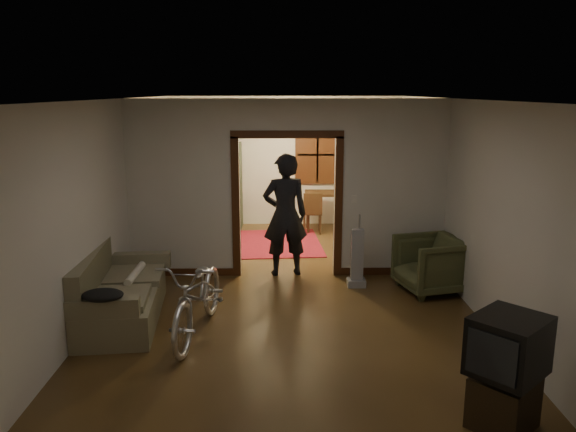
{
  "coord_description": "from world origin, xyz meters",
  "views": [
    {
      "loc": [
        -0.1,
        -7.95,
        2.92
      ],
      "look_at": [
        0.0,
        -0.3,
        1.2
      ],
      "focal_mm": 35.0,
      "sensor_mm": 36.0,
      "label": 1
    }
  ],
  "objects_px": {
    "armchair": "(431,264)",
    "locker": "(220,186)",
    "sofa": "(122,286)",
    "desk": "(331,212)",
    "person": "(285,215)",
    "bicycle": "(199,295)"
  },
  "relations": [
    {
      "from": "armchair",
      "to": "desk",
      "type": "xyz_separation_m",
      "value": [
        -1.14,
        3.71,
        -0.0
      ]
    },
    {
      "from": "armchair",
      "to": "locker",
      "type": "relative_size",
      "value": 0.49
    },
    {
      "from": "bicycle",
      "to": "desk",
      "type": "bearing_deg",
      "value": 75.74
    },
    {
      "from": "sofa",
      "to": "desk",
      "type": "relative_size",
      "value": 1.8
    },
    {
      "from": "desk",
      "to": "bicycle",
      "type": "bearing_deg",
      "value": -96.25
    },
    {
      "from": "armchair",
      "to": "locker",
      "type": "xyz_separation_m",
      "value": [
        -3.52,
        4.01,
        0.51
      ]
    },
    {
      "from": "sofa",
      "to": "locker",
      "type": "xyz_separation_m",
      "value": [
        0.74,
        5.03,
        0.46
      ]
    },
    {
      "from": "sofa",
      "to": "locker",
      "type": "bearing_deg",
      "value": 75.74
    },
    {
      "from": "sofa",
      "to": "person",
      "type": "bearing_deg",
      "value": 35.08
    },
    {
      "from": "person",
      "to": "desk",
      "type": "distance_m",
      "value": 3.1
    },
    {
      "from": "armchair",
      "to": "locker",
      "type": "bearing_deg",
      "value": -153.48
    },
    {
      "from": "sofa",
      "to": "person",
      "type": "distance_m",
      "value": 2.85
    },
    {
      "from": "sofa",
      "to": "armchair",
      "type": "distance_m",
      "value": 4.38
    },
    {
      "from": "desk",
      "to": "armchair",
      "type": "bearing_deg",
      "value": -57.38
    },
    {
      "from": "locker",
      "to": "armchair",
      "type": "bearing_deg",
      "value": -47.71
    },
    {
      "from": "sofa",
      "to": "bicycle",
      "type": "bearing_deg",
      "value": -29.21
    },
    {
      "from": "bicycle",
      "to": "locker",
      "type": "height_order",
      "value": "locker"
    },
    {
      "from": "sofa",
      "to": "desk",
      "type": "height_order",
      "value": "sofa"
    },
    {
      "from": "bicycle",
      "to": "armchair",
      "type": "xyz_separation_m",
      "value": [
        3.21,
        1.47,
        -0.09
      ]
    },
    {
      "from": "sofa",
      "to": "person",
      "type": "height_order",
      "value": "person"
    },
    {
      "from": "bicycle",
      "to": "person",
      "type": "distance_m",
      "value": 2.57
    },
    {
      "from": "bicycle",
      "to": "person",
      "type": "height_order",
      "value": "person"
    }
  ]
}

